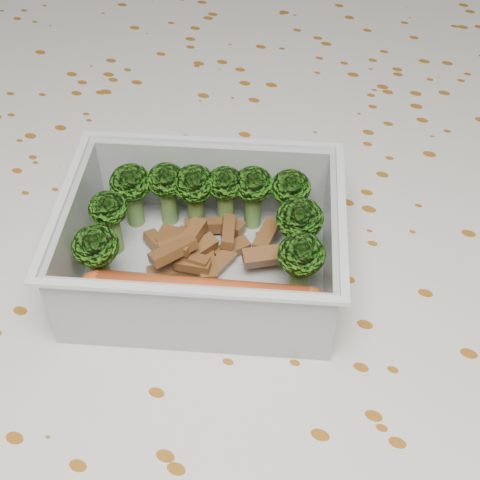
% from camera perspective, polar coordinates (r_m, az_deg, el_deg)
% --- Properties ---
extents(dining_table, '(1.40, 0.90, 0.75)m').
position_cam_1_polar(dining_table, '(0.48, -0.02, -9.99)').
color(dining_table, brown).
rests_on(dining_table, ground).
extents(tablecloth, '(1.46, 0.96, 0.19)m').
position_cam_1_polar(tablecloth, '(0.44, -0.02, -6.29)').
color(tablecloth, silver).
rests_on(tablecloth, dining_table).
extents(lunch_container, '(0.19, 0.17, 0.06)m').
position_cam_1_polar(lunch_container, '(0.40, -3.18, -0.99)').
color(lunch_container, '#BABEC2').
rests_on(lunch_container, tablecloth).
extents(broccoli_florets, '(0.14, 0.11, 0.05)m').
position_cam_1_polar(broccoli_florets, '(0.40, -2.62, 2.72)').
color(broccoli_florets, '#608C3F').
rests_on(broccoli_florets, lunch_container).
extents(meat_pile, '(0.09, 0.07, 0.03)m').
position_cam_1_polar(meat_pile, '(0.40, -2.86, -0.73)').
color(meat_pile, brown).
rests_on(meat_pile, lunch_container).
extents(sausage, '(0.14, 0.06, 0.02)m').
position_cam_1_polar(sausage, '(0.37, -3.25, -4.92)').
color(sausage, '#C34A20').
rests_on(sausage, lunch_container).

